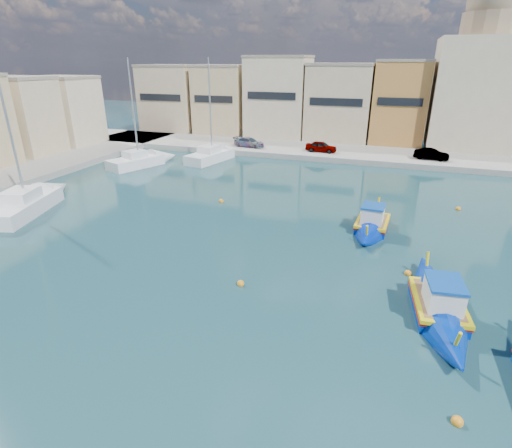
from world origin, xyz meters
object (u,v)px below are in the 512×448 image
at_px(luzzu_turquoise_cabin, 438,306).
at_px(yacht_midnorth, 150,160).
at_px(luzzu_blue_cabin, 372,224).
at_px(church_block, 482,77).
at_px(yacht_north, 220,154).
at_px(yacht_mid, 39,198).

distance_m(luzzu_turquoise_cabin, yacht_midnorth, 33.08).
relative_size(luzzu_turquoise_cabin, luzzu_blue_cabin, 1.16).
relative_size(church_block, yacht_north, 1.68).
relative_size(luzzu_blue_cabin, yacht_mid, 0.65).
relative_size(church_block, luzzu_turquoise_cabin, 2.12).
bearing_deg(yacht_midnorth, church_block, 29.71).
height_order(luzzu_turquoise_cabin, yacht_midnorth, yacht_midnorth).
distance_m(church_block, luzzu_blue_cabin, 31.57).
height_order(church_block, yacht_mid, church_block).
xyz_separation_m(luzzu_turquoise_cabin, luzzu_blue_cabin, (-3.39, 8.69, -0.01)).
bearing_deg(yacht_midnorth, yacht_mid, -93.11).
bearing_deg(yacht_mid, yacht_north, 70.48).
xyz_separation_m(luzzu_blue_cabin, yacht_midnorth, (-23.60, 10.45, 0.12)).
distance_m(yacht_midnorth, yacht_mid, 13.85).
xyz_separation_m(church_block, yacht_mid, (-33.48, -32.51, -7.94)).
relative_size(church_block, luzzu_blue_cabin, 2.47).
xyz_separation_m(luzzu_turquoise_cabin, yacht_north, (-21.08, 24.10, 0.10)).
distance_m(luzzu_turquoise_cabin, luzzu_blue_cabin, 9.33).
height_order(luzzu_turquoise_cabin, yacht_north, yacht_north).
xyz_separation_m(luzzu_blue_cabin, yacht_mid, (-24.35, -3.38, 0.14)).
bearing_deg(yacht_mid, luzzu_blue_cabin, 7.91).
xyz_separation_m(yacht_north, yacht_mid, (-6.66, -18.79, 0.02)).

